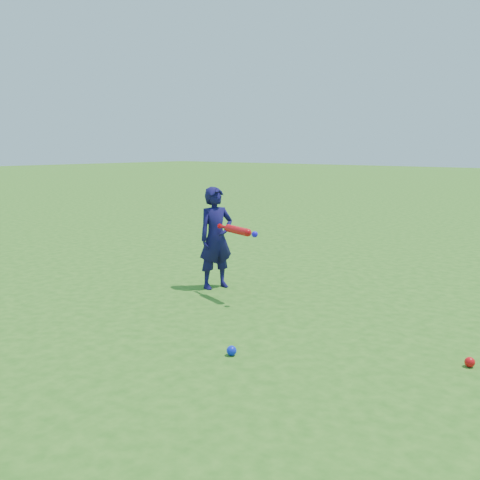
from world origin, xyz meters
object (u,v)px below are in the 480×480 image
Objects in this scene: child at (216,238)px; ground_ball_blue at (232,351)px; ground_ball_red at (470,362)px; bat_swing at (239,231)px.

child is 2.11m from ground_ball_blue.
ground_ball_blue is (-1.49, -0.95, 0.00)m from ground_ball_red.
ground_ball_red is at bearing -81.65° from child.
child is 15.33× the size of ground_ball_red.
bat_swing reaches higher than ground_ball_blue.
bat_swing reaches higher than ground_ball_red.
child is 1.67× the size of bat_swing.
child is 14.75× the size of ground_ball_blue.
ground_ball_blue is at bearing -147.54° from ground_ball_red.
child is at bearing 170.61° from ground_ball_red.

